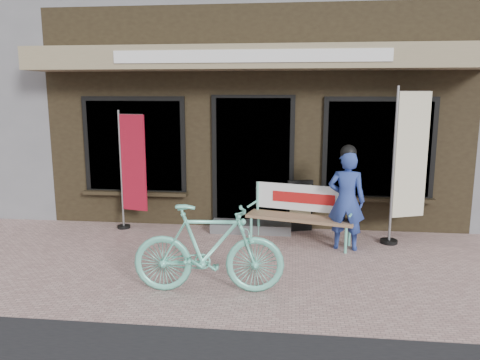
# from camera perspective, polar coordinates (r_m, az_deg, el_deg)

# --- Properties ---
(ground) EXTENTS (70.00, 70.00, 0.00)m
(ground) POSITION_cam_1_polar(r_m,az_deg,el_deg) (6.07, -0.15, -11.05)
(ground) COLOR tan
(ground) RESTS_ON ground
(storefront) EXTENTS (7.00, 6.77, 6.00)m
(storefront) POSITION_cam_1_polar(r_m,az_deg,el_deg) (10.60, 3.09, 14.73)
(storefront) COLOR black
(storefront) RESTS_ON ground
(bench) EXTENTS (1.65, 0.79, 0.86)m
(bench) POSITION_cam_1_polar(r_m,az_deg,el_deg) (7.09, 7.51, -3.60)
(bench) COLOR #6ED7BC
(bench) RESTS_ON ground
(person) EXTENTS (0.57, 0.42, 1.52)m
(person) POSITION_cam_1_polar(r_m,az_deg,el_deg) (6.85, 12.85, -2.22)
(person) COLOR navy
(person) RESTS_ON ground
(bicycle) EXTENTS (1.74, 0.61, 1.02)m
(bicycle) POSITION_cam_1_polar(r_m,az_deg,el_deg) (5.32, -3.84, -8.37)
(bicycle) COLOR #6ED7BC
(bicycle) RESTS_ON ground
(nobori_red) EXTENTS (0.58, 0.26, 1.96)m
(nobori_red) POSITION_cam_1_polar(r_m,az_deg,el_deg) (7.79, -13.10, 1.30)
(nobori_red) COLOR gray
(nobori_red) RESTS_ON ground
(nobori_cream) EXTENTS (0.69, 0.38, 2.33)m
(nobori_cream) POSITION_cam_1_polar(r_m,az_deg,el_deg) (7.32, 19.77, 1.88)
(nobori_cream) COLOR gray
(nobori_cream) RESTS_ON ground
(menu_stand) EXTENTS (0.42, 0.20, 0.84)m
(menu_stand) POSITION_cam_1_polar(r_m,az_deg,el_deg) (7.69, 7.28, -3.05)
(menu_stand) COLOR black
(menu_stand) RESTS_ON ground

